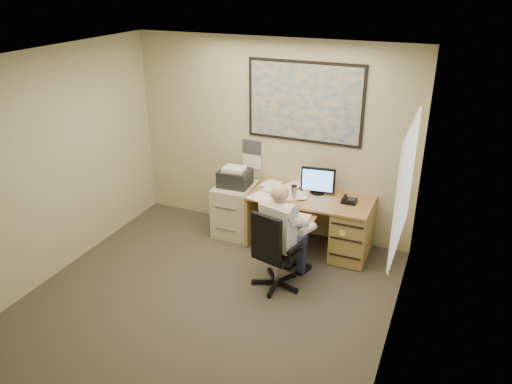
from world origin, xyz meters
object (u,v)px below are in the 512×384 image
at_px(desk, 335,222).
at_px(office_chair, 276,266).
at_px(person, 278,236).
at_px(filing_cabinet, 235,205).

bearing_deg(desk, office_chair, -110.72).
bearing_deg(person, desk, 82.57).
bearing_deg(desk, person, -112.73).
distance_m(filing_cabinet, person, 1.44).
height_order(office_chair, person, person).
relative_size(filing_cabinet, office_chair, 1.00).
relative_size(desk, person, 1.23).
bearing_deg(office_chair, desk, 84.13).
relative_size(filing_cabinet, person, 0.77).
bearing_deg(office_chair, person, 113.96).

